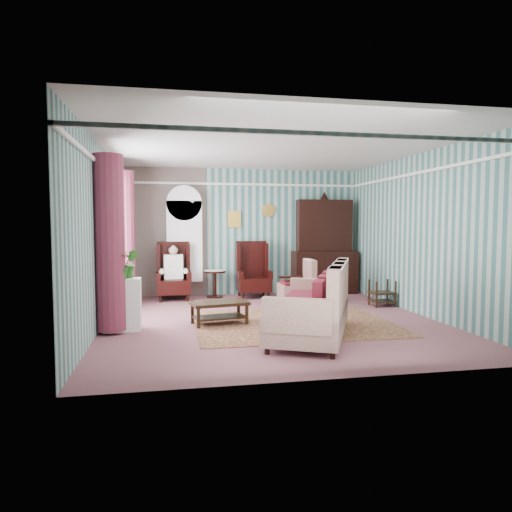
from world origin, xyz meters
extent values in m
plane|color=#8F535E|center=(0.00, 0.00, 0.00)|extent=(6.00, 6.00, 0.00)
cube|color=#3B6B6B|center=(0.00, 3.00, 1.45)|extent=(5.50, 0.02, 2.90)
cube|color=#3B6B6B|center=(0.00, -3.00, 1.45)|extent=(5.50, 0.02, 2.90)
cube|color=#3B6B6B|center=(-2.75, 0.00, 1.45)|extent=(0.02, 6.00, 2.90)
cube|color=#3B6B6B|center=(2.75, 0.00, 1.45)|extent=(0.02, 6.00, 2.90)
cube|color=beige|center=(0.00, 0.00, 2.90)|extent=(5.50, 6.00, 0.02)
cube|color=#914A57|center=(-1.80, 2.99, 1.45)|extent=(1.90, 0.01, 2.90)
cube|color=white|center=(0.00, 0.00, 2.55)|extent=(5.50, 6.00, 0.05)
cube|color=white|center=(-2.72, 0.60, 1.55)|extent=(0.04, 1.50, 1.90)
cylinder|color=maroon|center=(-2.55, -0.45, 1.35)|extent=(0.44, 0.44, 2.60)
cylinder|color=maroon|center=(-2.55, 1.65, 1.35)|extent=(0.44, 0.44, 2.60)
cube|color=#BC8932|center=(-0.20, 2.97, 1.75)|extent=(0.30, 0.03, 0.38)
cube|color=white|center=(-1.35, 2.84, 1.12)|extent=(0.80, 0.28, 2.24)
cube|color=black|center=(1.90, 2.72, 1.18)|extent=(1.50, 0.56, 2.36)
cube|color=black|center=(-1.60, 2.45, 0.62)|extent=(0.76, 0.80, 1.25)
cube|color=black|center=(0.15, 2.45, 0.62)|extent=(0.76, 0.80, 1.25)
cylinder|color=black|center=(-0.70, 2.60, 0.30)|extent=(0.50, 0.50, 0.60)
cube|color=black|center=(2.47, 0.90, 0.27)|extent=(0.45, 0.38, 0.54)
cube|color=silver|center=(-2.40, -0.30, 0.40)|extent=(0.55, 0.35, 0.80)
cube|color=#461F17|center=(0.30, -0.30, 0.01)|extent=(3.20, 2.60, 0.01)
cube|color=#C0B295|center=(0.29, -1.26, 0.47)|extent=(1.79, 2.39, 0.94)
cube|color=beige|center=(0.87, 1.50, 0.54)|extent=(0.77, 0.77, 1.08)
cube|color=black|center=(-0.89, -0.13, 0.19)|extent=(0.99, 0.68, 0.37)
imported|color=#194916|center=(-2.39, -0.44, 1.00)|extent=(0.41, 0.37, 0.39)
imported|color=#164819|center=(-2.28, -0.20, 1.02)|extent=(0.29, 0.25, 0.45)
imported|color=#26531A|center=(-2.43, -0.25, 1.01)|extent=(0.28, 0.28, 0.43)
camera|label=1|loc=(-1.68, -7.47, 1.63)|focal=32.00mm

